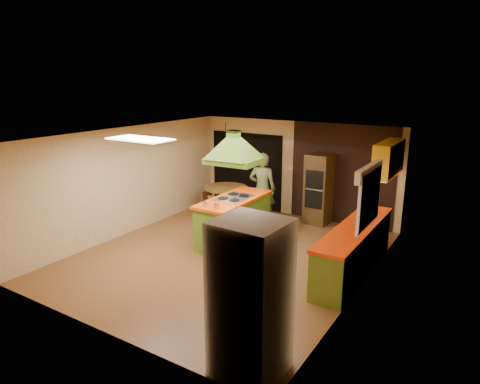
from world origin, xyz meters
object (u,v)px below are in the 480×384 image
Objects in this scene: kitchen_island at (234,220)px; man at (262,189)px; canister_large at (370,206)px; dining_table at (226,196)px; wall_oven at (318,189)px; refrigerator at (251,299)px.

man is (-0.05, 1.38, 0.40)m from kitchen_island.
man is 2.79m from canister_large.
canister_large is (2.71, 0.96, 0.50)m from kitchen_island.
kitchen_island is 10.58× the size of canister_large.
canister_large reaches higher than dining_table.
dining_table is at bearing -155.10° from wall_oven.
wall_oven is (1.13, 0.85, -0.03)m from man.
man is at bearing -139.92° from wall_oven.
wall_oven is 2.38m from dining_table.
refrigerator is at bearing 103.87° from man.
refrigerator reaches higher than dining_table.
refrigerator is 10.25× the size of canister_large.
canister_large is at bearing -34.75° from wall_oven.
kitchen_island is at bearing 78.30° from man.
refrigerator reaches higher than canister_large.
kitchen_island is 1.84× the size of dining_table.
kitchen_island is at bearing -160.41° from canister_large.
man is at bearing 92.08° from kitchen_island.
wall_oven is 2.06m from canister_large.
canister_large is (2.76, -0.42, 0.10)m from man.
wall_oven is at bearing 21.72° from dining_table.
man reaches higher than kitchen_island.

